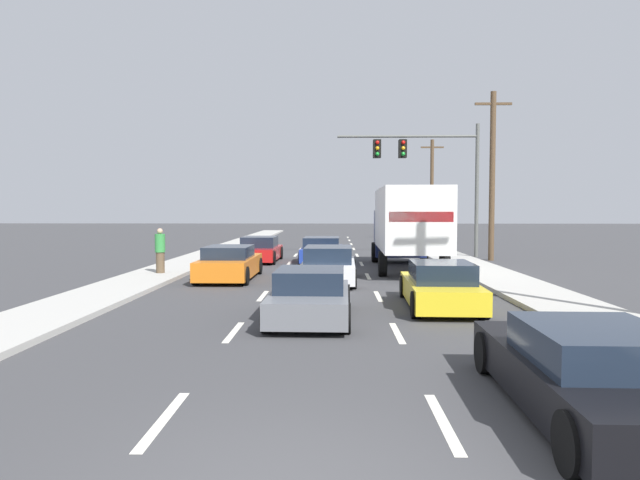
{
  "coord_description": "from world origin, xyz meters",
  "views": [
    {
      "loc": [
        0.37,
        -4.97,
        2.57
      ],
      "look_at": [
        -0.14,
        17.56,
        1.35
      ],
      "focal_mm": 32.4,
      "sensor_mm": 36.0,
      "label": 1
    }
  ],
  "objects_px": {
    "box_truck": "(407,223)",
    "utility_pole_mid": "(492,174)",
    "car_white": "(329,266)",
    "car_gray": "(310,296)",
    "car_yellow": "(440,287)",
    "car_black": "(590,373)",
    "car_red": "(260,250)",
    "utility_pole_far": "(432,189)",
    "car_orange": "(230,264)",
    "pedestrian_near_corner": "(160,251)",
    "traffic_signal_mast": "(420,160)",
    "car_blue": "(322,251)"
  },
  "relations": [
    {
      "from": "box_truck",
      "to": "utility_pole_mid",
      "type": "height_order",
      "value": "utility_pole_mid"
    },
    {
      "from": "car_white",
      "to": "utility_pole_mid",
      "type": "distance_m",
      "value": 12.42
    },
    {
      "from": "car_gray",
      "to": "box_truck",
      "type": "distance_m",
      "value": 11.61
    },
    {
      "from": "car_yellow",
      "to": "car_black",
      "type": "bearing_deg",
      "value": -87.07
    },
    {
      "from": "car_black",
      "to": "car_red",
      "type": "bearing_deg",
      "value": 108.08
    },
    {
      "from": "car_gray",
      "to": "utility_pole_far",
      "type": "height_order",
      "value": "utility_pole_far"
    },
    {
      "from": "car_orange",
      "to": "utility_pole_far",
      "type": "bearing_deg",
      "value": 65.27
    },
    {
      "from": "car_black",
      "to": "utility_pole_mid",
      "type": "relative_size",
      "value": 0.56
    },
    {
      "from": "box_truck",
      "to": "car_black",
      "type": "bearing_deg",
      "value": -89.73
    },
    {
      "from": "car_red",
      "to": "pedestrian_near_corner",
      "type": "bearing_deg",
      "value": -115.68
    },
    {
      "from": "car_black",
      "to": "utility_pole_far",
      "type": "height_order",
      "value": "utility_pole_far"
    },
    {
      "from": "box_truck",
      "to": "traffic_signal_mast",
      "type": "height_order",
      "value": "traffic_signal_mast"
    },
    {
      "from": "car_gray",
      "to": "pedestrian_near_corner",
      "type": "distance_m",
      "value": 10.33
    },
    {
      "from": "car_gray",
      "to": "traffic_signal_mast",
      "type": "bearing_deg",
      "value": 73.72
    },
    {
      "from": "utility_pole_far",
      "to": "pedestrian_near_corner",
      "type": "distance_m",
      "value": 28.44
    },
    {
      "from": "car_gray",
      "to": "box_truck",
      "type": "xyz_separation_m",
      "value": [
        3.64,
        10.93,
        1.43
      ]
    },
    {
      "from": "traffic_signal_mast",
      "to": "pedestrian_near_corner",
      "type": "height_order",
      "value": "traffic_signal_mast"
    },
    {
      "from": "car_red",
      "to": "box_truck",
      "type": "xyz_separation_m",
      "value": [
        6.68,
        -3.66,
        1.42
      ]
    },
    {
      "from": "car_yellow",
      "to": "car_black",
      "type": "relative_size",
      "value": 0.94
    },
    {
      "from": "box_truck",
      "to": "car_yellow",
      "type": "height_order",
      "value": "box_truck"
    },
    {
      "from": "car_red",
      "to": "car_blue",
      "type": "height_order",
      "value": "car_blue"
    },
    {
      "from": "car_gray",
      "to": "box_truck",
      "type": "relative_size",
      "value": 0.45
    },
    {
      "from": "car_orange",
      "to": "car_white",
      "type": "height_order",
      "value": "car_white"
    },
    {
      "from": "traffic_signal_mast",
      "to": "utility_pole_mid",
      "type": "height_order",
      "value": "utility_pole_mid"
    },
    {
      "from": "box_truck",
      "to": "utility_pole_mid",
      "type": "relative_size",
      "value": 1.08
    },
    {
      "from": "car_blue",
      "to": "utility_pole_far",
      "type": "bearing_deg",
      "value": 65.76
    },
    {
      "from": "box_truck",
      "to": "car_black",
      "type": "xyz_separation_m",
      "value": [
        0.08,
        -17.04,
        -1.45
      ]
    },
    {
      "from": "car_yellow",
      "to": "traffic_signal_mast",
      "type": "bearing_deg",
      "value": 83.51
    },
    {
      "from": "car_gray",
      "to": "traffic_signal_mast",
      "type": "height_order",
      "value": "traffic_signal_mast"
    },
    {
      "from": "car_white",
      "to": "car_yellow",
      "type": "relative_size",
      "value": 1.03
    },
    {
      "from": "car_blue",
      "to": "utility_pole_mid",
      "type": "height_order",
      "value": "utility_pole_mid"
    },
    {
      "from": "car_blue",
      "to": "utility_pole_far",
      "type": "xyz_separation_m",
      "value": [
        8.36,
        18.56,
        3.57
      ]
    },
    {
      "from": "utility_pole_mid",
      "to": "car_black",
      "type": "bearing_deg",
      "value": -102.17
    },
    {
      "from": "car_black",
      "to": "car_orange",
      "type": "bearing_deg",
      "value": 116.97
    },
    {
      "from": "car_gray",
      "to": "box_truck",
      "type": "height_order",
      "value": "box_truck"
    },
    {
      "from": "car_yellow",
      "to": "pedestrian_near_corner",
      "type": "height_order",
      "value": "pedestrian_near_corner"
    },
    {
      "from": "car_red",
      "to": "car_blue",
      "type": "xyz_separation_m",
      "value": [
        3.03,
        -0.43,
        0.01
      ]
    },
    {
      "from": "car_red",
      "to": "car_gray",
      "type": "height_order",
      "value": "car_red"
    },
    {
      "from": "car_yellow",
      "to": "pedestrian_near_corner",
      "type": "relative_size",
      "value": 2.58
    },
    {
      "from": "car_red",
      "to": "car_orange",
      "type": "distance_m",
      "value": 7.03
    },
    {
      "from": "box_truck",
      "to": "pedestrian_near_corner",
      "type": "distance_m",
      "value": 10.04
    },
    {
      "from": "pedestrian_near_corner",
      "to": "utility_pole_far",
      "type": "bearing_deg",
      "value": 59.44
    },
    {
      "from": "car_blue",
      "to": "car_gray",
      "type": "bearing_deg",
      "value": -89.97
    },
    {
      "from": "box_truck",
      "to": "car_orange",
      "type": "bearing_deg",
      "value": -153.93
    },
    {
      "from": "car_orange",
      "to": "utility_pole_far",
      "type": "relative_size",
      "value": 0.56
    },
    {
      "from": "car_gray",
      "to": "car_black",
      "type": "height_order",
      "value": "car_gray"
    },
    {
      "from": "car_orange",
      "to": "car_black",
      "type": "relative_size",
      "value": 0.96
    },
    {
      "from": "box_truck",
      "to": "traffic_signal_mast",
      "type": "distance_m",
      "value": 7.46
    },
    {
      "from": "car_orange",
      "to": "car_blue",
      "type": "distance_m",
      "value": 7.35
    },
    {
      "from": "utility_pole_far",
      "to": "car_orange",
      "type": "bearing_deg",
      "value": -114.73
    }
  ]
}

